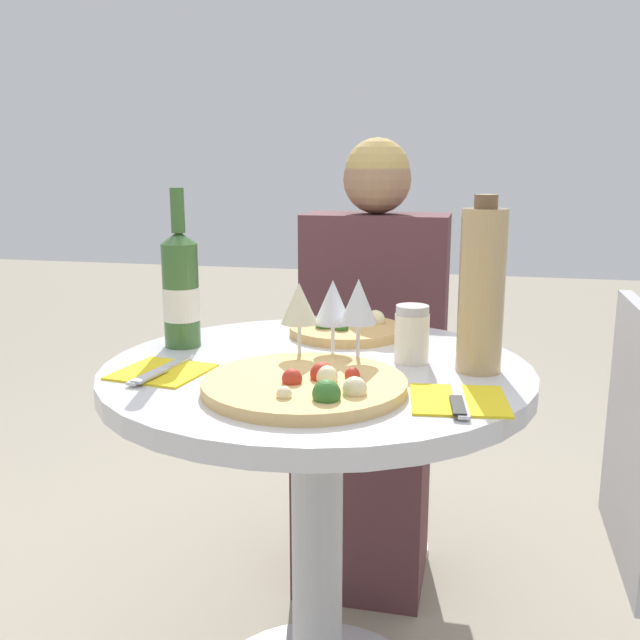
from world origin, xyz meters
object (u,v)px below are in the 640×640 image
(dining_table, at_px, (317,464))
(pizza_large, at_px, (307,385))
(chair_behind_diner, at_px, (376,401))
(wine_bottle, at_px, (181,289))
(tall_carafe, at_px, (482,290))
(seated_diner, at_px, (370,386))

(dining_table, height_order, pizza_large, pizza_large)
(dining_table, height_order, chair_behind_diner, chair_behind_diner)
(pizza_large, relative_size, wine_bottle, 1.06)
(dining_table, bearing_deg, tall_carafe, 5.09)
(chair_behind_diner, xyz_separation_m, seated_diner, (0.00, -0.13, 0.09))
(wine_bottle, bearing_deg, seated_diner, 57.70)
(pizza_large, xyz_separation_m, wine_bottle, (-0.32, 0.24, 0.11))
(seated_diner, bearing_deg, pizza_large, 90.55)
(tall_carafe, bearing_deg, chair_behind_diner, 112.39)
(chair_behind_diner, bearing_deg, dining_table, 88.92)
(dining_table, relative_size, pizza_large, 2.35)
(chair_behind_diner, height_order, pizza_large, chair_behind_diner)
(dining_table, relative_size, chair_behind_diner, 0.92)
(chair_behind_diner, distance_m, tall_carafe, 0.87)
(dining_table, height_order, tall_carafe, tall_carafe)
(dining_table, distance_m, wine_bottle, 0.44)
(chair_behind_diner, relative_size, wine_bottle, 2.72)
(chair_behind_diner, height_order, tall_carafe, tall_carafe)
(chair_behind_diner, xyz_separation_m, wine_bottle, (-0.31, -0.63, 0.43))
(tall_carafe, bearing_deg, pizza_large, -145.65)
(chair_behind_diner, distance_m, seated_diner, 0.16)
(pizza_large, bearing_deg, chair_behind_diner, 90.47)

